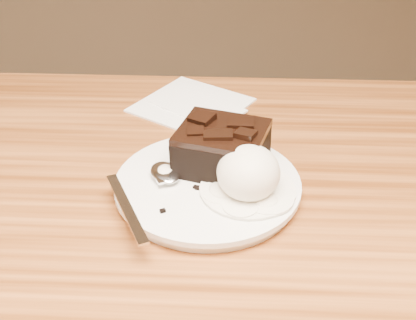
{
  "coord_description": "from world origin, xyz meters",
  "views": [
    {
      "loc": [
        0.11,
        -0.44,
        1.13
      ],
      "look_at": [
        0.09,
        0.09,
        0.79
      ],
      "focal_mm": 47.52,
      "sensor_mm": 36.0,
      "label": 1
    }
  ],
  "objects_px": {
    "ice_cream_scoop": "(248,172)",
    "napkin": "(191,104)",
    "brownie": "(222,150)",
    "spoon": "(165,174)",
    "plate": "(208,187)"
  },
  "relations": [
    {
      "from": "plate",
      "to": "spoon",
      "type": "xyz_separation_m",
      "value": [
        -0.05,
        0.0,
        0.01
      ]
    },
    {
      "from": "napkin",
      "to": "ice_cream_scoop",
      "type": "bearing_deg",
      "value": -71.17
    },
    {
      "from": "spoon",
      "to": "plate",
      "type": "bearing_deg",
      "value": -31.32
    },
    {
      "from": "brownie",
      "to": "ice_cream_scoop",
      "type": "distance_m",
      "value": 0.06
    },
    {
      "from": "brownie",
      "to": "napkin",
      "type": "relative_size",
      "value": 0.69
    },
    {
      "from": "ice_cream_scoop",
      "to": "spoon",
      "type": "distance_m",
      "value": 0.1
    },
    {
      "from": "brownie",
      "to": "napkin",
      "type": "distance_m",
      "value": 0.2
    },
    {
      "from": "ice_cream_scoop",
      "to": "brownie",
      "type": "bearing_deg",
      "value": 122.0
    },
    {
      "from": "brownie",
      "to": "ice_cream_scoop",
      "type": "xyz_separation_m",
      "value": [
        0.03,
        -0.05,
        0.0
      ]
    },
    {
      "from": "brownie",
      "to": "spoon",
      "type": "bearing_deg",
      "value": -157.88
    },
    {
      "from": "brownie",
      "to": "ice_cream_scoop",
      "type": "relative_size",
      "value": 1.31
    },
    {
      "from": "plate",
      "to": "brownie",
      "type": "relative_size",
      "value": 2.19
    },
    {
      "from": "plate",
      "to": "ice_cream_scoop",
      "type": "height_order",
      "value": "ice_cream_scoop"
    },
    {
      "from": "plate",
      "to": "spoon",
      "type": "relative_size",
      "value": 1.15
    },
    {
      "from": "ice_cream_scoop",
      "to": "napkin",
      "type": "bearing_deg",
      "value": 108.83
    }
  ]
}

